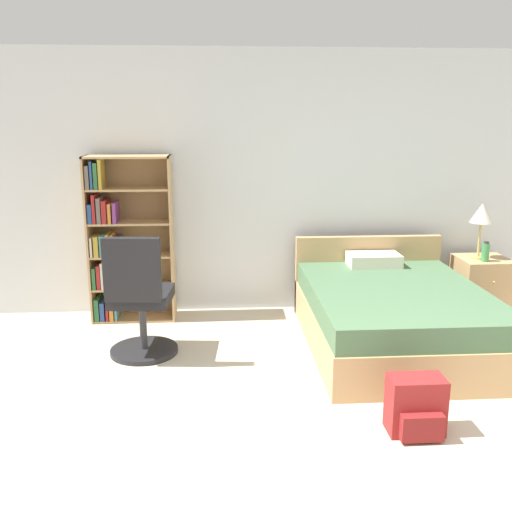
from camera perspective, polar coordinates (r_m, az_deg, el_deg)
The scene contains 9 objects.
ground_plane at distance 3.27m, azimuth 13.42°, elevation -23.37°, with size 14.00×14.00×0.00m, color beige.
wall_back at distance 5.80m, azimuth 4.77°, elevation 7.25°, with size 9.00×0.06×2.60m.
bookshelf at distance 5.66m, azimuth -13.34°, elevation 1.48°, with size 0.80×0.33×1.60m.
bed at distance 5.13m, azimuth 13.50°, elevation -5.67°, with size 1.47×1.97×0.79m.
office_chair at distance 4.76m, azimuth -11.58°, elevation -4.54°, with size 0.57×0.62×1.06m.
nightstand at distance 6.16m, azimuth 21.58°, elevation -2.86°, with size 0.49×0.50×0.59m.
table_lamp at distance 5.99m, azimuth 21.64°, elevation 3.77°, with size 0.22×0.22×0.55m.
water_bottle at distance 5.94m, azimuth 21.96°, elevation 0.39°, with size 0.07×0.07×0.20m.
backpack_red at distance 3.84m, azimuth 15.72°, elevation -14.33°, with size 0.35×0.27×0.37m.
Camera 1 is at (-0.86, -2.47, 1.95)m, focal length 40.00 mm.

